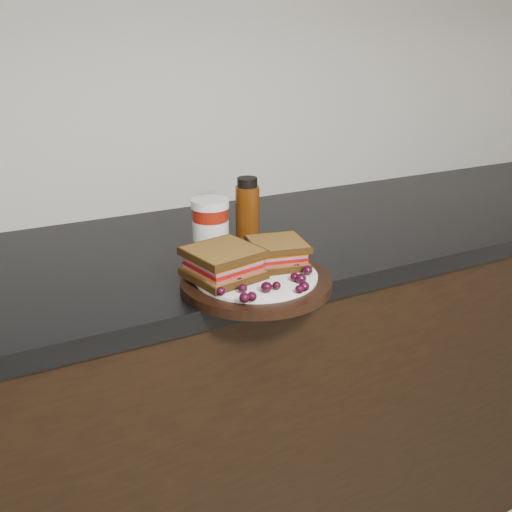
{
  "coord_description": "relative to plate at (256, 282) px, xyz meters",
  "views": [
    {
      "loc": [
        -0.21,
        0.59,
        1.33
      ],
      "look_at": [
        0.23,
        1.45,
        0.96
      ],
      "focal_mm": 40.0,
      "sensor_mm": 36.0,
      "label": 1
    }
  ],
  "objects": [
    {
      "name": "grape_9",
      "position": [
        0.05,
        -0.06,
        0.02
      ],
      "size": [
        0.02,
        0.02,
        0.02
      ],
      "primitive_type": "ellipsoid",
      "color": "black",
      "rests_on": "plate"
    },
    {
      "name": "grape_8",
      "position": [
        0.05,
        -0.07,
        0.02
      ],
      "size": [
        0.02,
        0.02,
        0.02
      ],
      "primitive_type": "ellipsoid",
      "color": "black",
      "rests_on": "plate"
    },
    {
      "name": "base_cabinets",
      "position": [
        -0.23,
        0.25,
        -0.48
      ],
      "size": [
        3.96,
        0.58,
        0.86
      ],
      "primitive_type": "cube",
      "color": "black",
      "rests_on": "ground_plane"
    },
    {
      "name": "grape_3",
      "position": [
        -0.06,
        -0.1,
        0.02
      ],
      "size": [
        0.02,
        0.02,
        0.02
      ],
      "primitive_type": "ellipsoid",
      "color": "black",
      "rests_on": "plate"
    },
    {
      "name": "grape_13",
      "position": [
        0.08,
        0.02,
        0.02
      ],
      "size": [
        0.02,
        0.02,
        0.01
      ],
      "primitive_type": "ellipsoid",
      "color": "black",
      "rests_on": "plate"
    },
    {
      "name": "grape_6",
      "position": [
        0.03,
        -0.11,
        0.02
      ],
      "size": [
        0.02,
        0.02,
        0.01
      ],
      "primitive_type": "ellipsoid",
      "color": "black",
      "rests_on": "plate"
    },
    {
      "name": "grape_12",
      "position": [
        0.08,
        -0.02,
        0.02
      ],
      "size": [
        0.02,
        0.02,
        0.01
      ],
      "primitive_type": "ellipsoid",
      "color": "black",
      "rests_on": "plate"
    },
    {
      "name": "grape_4",
      "position": [
        -0.02,
        -0.08,
        0.02
      ],
      "size": [
        0.02,
        0.02,
        0.02
      ],
      "primitive_type": "ellipsoid",
      "color": "black",
      "rests_on": "plate"
    },
    {
      "name": "oil_bottle",
      "position": [
        0.1,
        0.23,
        0.06
      ],
      "size": [
        0.07,
        0.07,
        0.15
      ],
      "primitive_type": "cylinder",
      "rotation": [
        0.0,
        0.0,
        0.42
      ],
      "color": "#4B2207",
      "rests_on": "countertop"
    },
    {
      "name": "grape_15",
      "position": [
        0.05,
        0.02,
        0.02
      ],
      "size": [
        0.02,
        0.02,
        0.02
      ],
      "primitive_type": "ellipsoid",
      "color": "black",
      "rests_on": "plate"
    },
    {
      "name": "grape_21",
      "position": [
        -0.04,
        0.02,
        0.02
      ],
      "size": [
        0.02,
        0.02,
        0.01
      ],
      "primitive_type": "ellipsoid",
      "color": "black",
      "rests_on": "plate"
    },
    {
      "name": "wall_back",
      "position": [
        -0.23,
        0.55,
        0.44
      ],
      "size": [
        4.0,
        0.01,
        2.7
      ],
      "primitive_type": "cube",
      "color": "silver",
      "rests_on": "ground_plane"
    },
    {
      "name": "grape_19",
      "position": [
        -0.09,
        0.02,
        0.02
      ],
      "size": [
        0.02,
        0.02,
        0.02
      ],
      "primitive_type": "ellipsoid",
      "color": "black",
      "rests_on": "plate"
    },
    {
      "name": "grape_16",
      "position": [
        -0.06,
        0.06,
        0.02
      ],
      "size": [
        0.02,
        0.02,
        0.02
      ],
      "primitive_type": "ellipsoid",
      "color": "black",
      "rests_on": "plate"
    },
    {
      "name": "sandwich_left",
      "position": [
        -0.06,
        0.02,
        0.04
      ],
      "size": [
        0.14,
        0.14,
        0.05
      ],
      "primitive_type": null,
      "rotation": [
        0.0,
        0.0,
        0.2
      ],
      "color": "brown",
      "rests_on": "plate"
    },
    {
      "name": "grape_18",
      "position": [
        -0.08,
        0.02,
        0.02
      ],
      "size": [
        0.02,
        0.02,
        0.02
      ],
      "primitive_type": "ellipsoid",
      "color": "black",
      "rests_on": "plate"
    },
    {
      "name": "grape_17",
      "position": [
        -0.05,
        0.03,
        0.02
      ],
      "size": [
        0.02,
        0.02,
        0.02
      ],
      "primitive_type": "ellipsoid",
      "color": "black",
      "rests_on": "plate"
    },
    {
      "name": "grape_7",
      "position": [
        0.04,
        -0.1,
        0.02
      ],
      "size": [
        0.02,
        0.02,
        0.02
      ],
      "primitive_type": "ellipsoid",
      "color": "black",
      "rests_on": "plate"
    },
    {
      "name": "grape_2",
      "position": [
        -0.07,
        -0.1,
        0.02
      ],
      "size": [
        0.02,
        0.02,
        0.02
      ],
      "primitive_type": "ellipsoid",
      "color": "black",
      "rests_on": "plate"
    },
    {
      "name": "grape_0",
      "position": [
        -0.09,
        -0.05,
        0.02
      ],
      "size": [
        0.02,
        0.02,
        0.02
      ],
      "primitive_type": "ellipsoid",
      "color": "black",
      "rests_on": "plate"
    },
    {
      "name": "condiment_jar",
      "position": [
        -0.0,
        0.2,
        0.05
      ],
      "size": [
        0.09,
        0.09,
        0.12
      ],
      "primitive_type": "cylinder",
      "rotation": [
        0.0,
        0.0,
        -0.16
      ],
      "color": "maroon",
      "rests_on": "countertop"
    },
    {
      "name": "grape_14",
      "position": [
        0.06,
        0.03,
        0.02
      ],
      "size": [
        0.01,
        0.01,
        0.01
      ],
      "primitive_type": "ellipsoid",
      "color": "black",
      "rests_on": "plate"
    },
    {
      "name": "grape_1",
      "position": [
        -0.06,
        -0.06,
        0.02
      ],
      "size": [
        0.02,
        0.02,
        0.02
      ],
      "primitive_type": "ellipsoid",
      "color": "black",
      "rests_on": "plate"
    },
    {
      "name": "plate",
      "position": [
        0.0,
        0.0,
        0.0
      ],
      "size": [
        0.28,
        0.28,
        0.02
      ],
      "primitive_type": "cylinder",
      "color": "black",
      "rests_on": "countertop"
    },
    {
      "name": "grape_23",
      "position": [
        -0.1,
        0.01,
        0.02
      ],
      "size": [
        0.02,
        0.02,
        0.02
      ],
      "primitive_type": "ellipsoid",
      "color": "black",
      "rests_on": "plate"
    },
    {
      "name": "grape_20",
      "position": [
        -0.05,
        -0.03,
        0.02
      ],
      "size": [
        0.02,
        0.02,
        0.02
      ],
      "primitive_type": "ellipsoid",
      "color": "black",
      "rests_on": "plate"
    },
    {
      "name": "countertop",
      "position": [
        -0.23,
        0.25,
        -0.03
      ],
      "size": [
        3.98,
        0.6,
        0.04
      ],
      "primitive_type": "cube",
      "color": "black",
      "rests_on": "base_cabinets"
    },
    {
      "name": "grape_11",
      "position": [
        0.07,
        -0.02,
        0.02
      ],
      "size": [
        0.02,
        0.02,
        0.02
      ],
      "primitive_type": "ellipsoid",
      "color": "black",
      "rests_on": "plate"
    },
    {
      "name": "grape_5",
      "position": [
        0.0,
        -0.08,
        0.02
      ],
      "size": [
        0.02,
        0.02,
        0.01
      ],
      "primitive_type": "ellipsoid",
      "color": "black",
      "rests_on": "plate"
    },
    {
      "name": "grape_22",
      "position": [
        -0.06,
        0.01,
        0.02
      ],
      "size": [
        0.02,
        0.02,
        0.02
      ],
      "primitive_type": "ellipsoid",
      "color": "black",
      "rests_on": "plate"
    },
    {
      "name": "grape_10",
      "position": [
        0.08,
        -0.05,
        0.02
      ],
      "size": [
        0.02,
        0.02,
        0.02
      ],
      "primitive_type": "ellipsoid",
      "color": "black",
      "rests_on": "plate"
    },
    {
      "name": "sandwich_right",
      "position": [
        0.06,
        0.02,
        0.04
      ],
      "size": [
        0.12,
        0.12,
        0.05
      ],
      "primitive_type": null,
      "rotation": [
        0.0,
        0.0,
        -0.21
      ],
      "color": "brown",
      "rests_on": "plate"
    }
  ]
}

